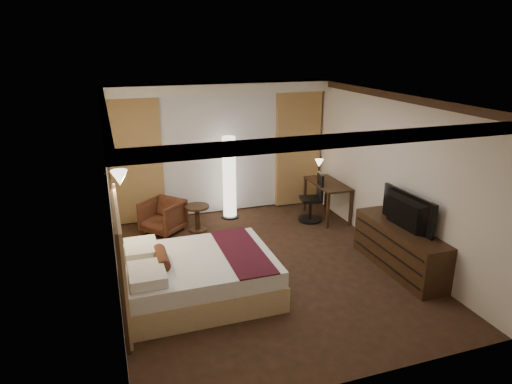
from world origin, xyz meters
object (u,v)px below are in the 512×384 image
object	(u,v)px
office_chair	(311,197)
desk	(327,200)
side_table	(197,218)
dresser	(399,248)
floor_lamp	(229,178)
armchair	(163,215)
bed	(200,276)
television	(402,207)

from	to	relation	value
office_chair	desk	bearing A→B (deg)	18.85
side_table	desk	distance (m)	2.67
dresser	floor_lamp	bearing A→B (deg)	122.41
armchair	floor_lamp	xyz separation A→B (m)	(1.41, 0.33, 0.50)
armchair	side_table	size ratio (longest dim) A/B	1.36
armchair	office_chair	distance (m)	2.92
bed	desk	distance (m)	3.78
side_table	desk	size ratio (longest dim) A/B	0.44
desk	office_chair	size ratio (longest dim) A/B	1.17
desk	dresser	world-z (taller)	desk
floor_lamp	office_chair	distance (m)	1.68
armchair	dresser	size ratio (longest dim) A/B	0.37
bed	office_chair	bearing A→B (deg)	37.91
bed	armchair	size ratio (longest dim) A/B	3.00
floor_lamp	office_chair	xyz separation A→B (m)	(1.49, -0.71, -0.36)
armchair	side_table	world-z (taller)	armchair
bed	side_table	size ratio (longest dim) A/B	4.09
bed	television	xyz separation A→B (m)	(3.12, -0.23, 0.76)
floor_lamp	television	world-z (taller)	floor_lamp
desk	armchair	bearing A→B (deg)	174.41
bed	armchair	world-z (taller)	armchair
bed	office_chair	xyz separation A→B (m)	(2.71, 2.11, 0.19)
side_table	dresser	world-z (taller)	dresser
side_table	desk	bearing A→B (deg)	-3.62
bed	floor_lamp	bearing A→B (deg)	66.55
office_chair	armchair	bearing A→B (deg)	-175.72
armchair	office_chair	xyz separation A→B (m)	(2.89, -0.37, 0.15)
desk	bed	bearing A→B (deg)	-145.16
desk	television	size ratio (longest dim) A/B	0.99
dresser	television	distance (m)	0.70
side_table	dresser	bearing A→B (deg)	-43.29
desk	television	distance (m)	2.48
floor_lamp	dresser	bearing A→B (deg)	-57.59
television	bed	bearing A→B (deg)	83.13
office_chair	dresser	bearing A→B (deg)	-67.63
bed	desk	size ratio (longest dim) A/B	1.81
dresser	television	xyz separation A→B (m)	(-0.03, 0.00, 0.70)
armchair	television	distance (m)	4.33
bed	side_table	xyz separation A→B (m)	(0.44, 2.33, -0.05)
armchair	dresser	world-z (taller)	dresser
bed	desk	xyz separation A→B (m)	(3.10, 2.16, 0.07)
floor_lamp	desk	size ratio (longest dim) A/B	1.48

